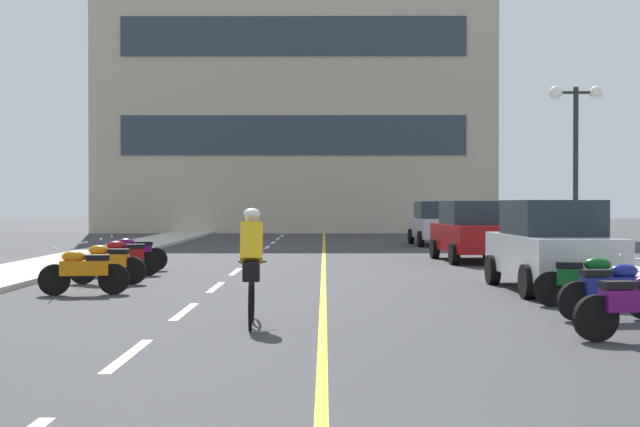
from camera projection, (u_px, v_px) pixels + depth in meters
name	position (u px, v px, depth m)	size (l,w,h in m)	color
ground_plane	(315.00, 263.00, 24.93)	(140.00, 140.00, 0.00)	#38383A
curb_left	(95.00, 255.00, 27.97)	(2.40, 72.00, 0.12)	#B7B2A8
curb_right	(537.00, 255.00, 27.89)	(2.40, 72.00, 0.12)	#B7B2A8
lane_dash_1	(128.00, 355.00, 9.95)	(0.14, 2.20, 0.01)	silver
lane_dash_2	(185.00, 311.00, 13.94)	(0.14, 2.20, 0.01)	silver
lane_dash_3	(216.00, 287.00, 17.94)	(0.14, 2.20, 0.01)	silver
lane_dash_4	(236.00, 272.00, 21.94)	(0.14, 2.20, 0.01)	silver
lane_dash_5	(249.00, 261.00, 25.94)	(0.14, 2.20, 0.01)	silver
lane_dash_6	(259.00, 253.00, 29.94)	(0.14, 2.20, 0.01)	silver
lane_dash_7	(267.00, 247.00, 33.94)	(0.14, 2.20, 0.01)	silver
lane_dash_8	(273.00, 242.00, 37.94)	(0.14, 2.20, 0.01)	silver
lane_dash_9	(278.00, 239.00, 41.94)	(0.14, 2.20, 0.01)	silver
lane_dash_10	(282.00, 236.00, 45.94)	(0.14, 2.20, 0.01)	silver
lane_dash_11	(285.00, 233.00, 49.94)	(0.14, 2.20, 0.01)	silver
centre_line_yellow	(324.00, 257.00, 27.93)	(0.12, 66.00, 0.01)	gold
office_building	(296.00, 78.00, 52.47)	(23.40, 7.42, 18.72)	#BCAD93
street_lamp_mid	(576.00, 132.00, 23.38)	(1.46, 0.36, 4.83)	black
parked_car_near	(551.00, 245.00, 17.15)	(2.04, 4.26, 1.82)	black
parked_car_mid	(472.00, 231.00, 25.79)	(2.16, 4.31, 1.82)	black
parked_car_far	(436.00, 223.00, 35.59)	(2.04, 4.26, 1.82)	black
motorcycle_1	(637.00, 304.00, 10.99)	(1.69, 0.61, 0.92)	black
motorcycle_2	(612.00, 289.00, 12.85)	(1.69, 0.60, 0.92)	black
motorcycle_3	(586.00, 280.00, 14.40)	(1.64, 0.79, 0.92)	black
motorcycle_4	(84.00, 270.00, 16.39)	(1.69, 0.63, 0.92)	black
motorcycle_5	(107.00, 263.00, 18.53)	(1.70, 0.60, 0.92)	black
motorcycle_6	(124.00, 257.00, 20.56)	(1.65, 0.77, 0.92)	black
motorcycle_7	(133.00, 253.00, 22.07)	(1.67, 0.71, 0.92)	black
cyclist_rider	(252.00, 264.00, 12.39)	(0.42, 1.77, 1.71)	black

